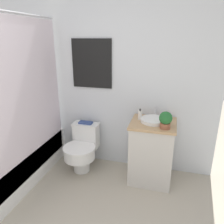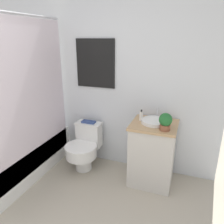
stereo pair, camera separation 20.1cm
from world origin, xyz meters
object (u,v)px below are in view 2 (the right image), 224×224
(soap_bottle, at_px, (141,116))
(potted_plant, at_px, (165,121))
(sink, at_px, (155,121))
(book_on_tank, at_px, (89,122))
(toilet, at_px, (84,147))

(soap_bottle, xyz_separation_m, potted_plant, (0.31, -0.20, 0.04))
(sink, xyz_separation_m, potted_plant, (0.14, -0.17, 0.08))
(soap_bottle, relative_size, book_on_tank, 0.74)
(sink, height_order, potted_plant, potted_plant)
(sink, distance_m, potted_plant, 0.23)
(toilet, bearing_deg, potted_plant, -6.71)
(toilet, distance_m, soap_bottle, 0.92)
(sink, bearing_deg, toilet, -177.35)
(soap_bottle, bearing_deg, sink, -9.48)
(sink, height_order, book_on_tank, sink)
(toilet, xyz_separation_m, book_on_tank, (0.00, 0.15, 0.31))
(potted_plant, height_order, book_on_tank, potted_plant)
(soap_bottle, xyz_separation_m, book_on_tank, (-0.76, 0.08, -0.21))
(toilet, height_order, book_on_tank, book_on_tank)
(toilet, relative_size, sink, 1.75)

